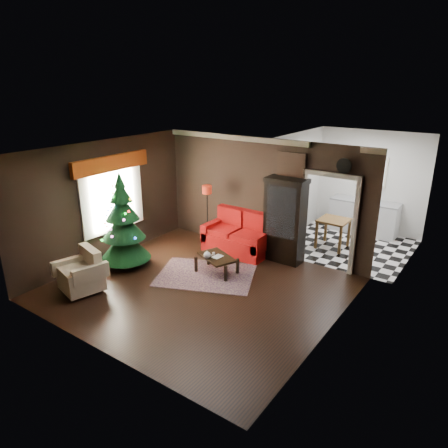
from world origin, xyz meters
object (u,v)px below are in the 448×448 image
Objects in this scene: wall_clock at (344,166)px; kitchen_table at (333,233)px; floor_lamp at (207,215)px; christmas_tree at (123,223)px; curio_cabinet at (285,222)px; teapot at (207,255)px; armchair at (80,271)px; loveseat at (238,233)px; coffee_table at (217,264)px.

kitchen_table is at bearing 113.75° from wall_clock.
christmas_tree is (-0.77, -2.07, 0.22)m from floor_lamp.
curio_cabinet is 1.27× the size of floor_lamp.
kitchen_table is (1.63, 3.11, -0.11)m from teapot.
curio_cabinet is 0.87× the size of christmas_tree.
armchair is (-0.58, -3.42, -0.37)m from floor_lamp.
kitchen_table is (3.26, 5.15, -0.09)m from armchair.
teapot is 0.23× the size of kitchen_table.
floor_lamp is 0.69× the size of christmas_tree.
loveseat is 9.92× the size of teapot.
armchair is at bearing -122.36° from kitchen_table.
teapot is (1.63, 2.04, 0.03)m from armchair.
kitchen_table is (3.45, 3.79, -0.68)m from christmas_tree.
loveseat is 5.31× the size of wall_clock.
curio_cabinet reaches higher than coffee_table.
wall_clock is (4.00, 2.54, 1.33)m from christmas_tree.
loveseat reaches higher than armchair.
teapot is 0.54× the size of wall_clock.
teapot is at bearing 65.91° from armchair.
armchair is at bearing -128.63° from teapot.
christmas_tree is at bearing -110.42° from floor_lamp.
coffee_table is (1.92, 0.90, -0.84)m from christmas_tree.
teapot is at bearing -115.18° from coffee_table.
loveseat is at bearing 96.68° from teapot.
wall_clock reaches higher than coffee_table.
floor_lamp is 4.69× the size of wall_clock.
wall_clock reaches higher than floor_lamp.
wall_clock is at bearing 40.41° from teapot.
wall_clock is 2.43m from kitchen_table.
wall_clock reaches higher than armchair.
curio_cabinet is (1.15, 0.22, 0.45)m from loveseat.
loveseat is 1.13× the size of floor_lamp.
floor_lamp is at bearing 69.58° from christmas_tree.
coffee_table is at bearing -117.86° from kitchen_table.
teapot is at bearing -120.31° from curio_cabinet.
christmas_tree is at bearing -139.83° from curio_cabinet.
curio_cabinet is at bearing 59.69° from teapot.
armchair is 0.91× the size of coffee_table.
christmas_tree is (-2.80, -2.36, 0.10)m from curio_cabinet.
loveseat is 2.45m from kitchen_table.
kitchen_table is (-0.55, 1.25, -2.00)m from wall_clock.
coffee_table is at bearing 25.08° from christmas_tree.
curio_cabinet is 2.39× the size of armchair.
christmas_tree is 2.28m from coffee_table.
coffee_table is 1.17× the size of kitchen_table.
kitchen_table is (0.65, 1.43, -0.57)m from curio_cabinet.
floor_lamp reaches higher than loveseat.
armchair is 1.06× the size of kitchen_table.
curio_cabinet is 11.09× the size of teapot.
christmas_tree is 4.92m from wall_clock.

